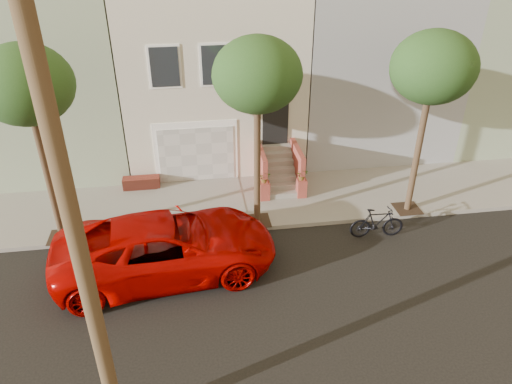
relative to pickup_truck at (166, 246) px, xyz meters
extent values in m
plane|color=black|center=(2.02, -1.83, -0.90)|extent=(90.00, 90.00, 0.00)
cube|color=gray|center=(2.02, 3.52, -0.83)|extent=(40.00, 3.70, 0.15)
cube|color=beige|center=(2.02, 9.37, 2.75)|extent=(7.00, 8.00, 7.00)
cube|color=gray|center=(-4.78, 9.37, 2.75)|extent=(6.50, 8.00, 7.00)
cube|color=#9A9CA2|center=(8.82, 9.37, 2.75)|extent=(6.50, 8.00, 7.00)
cube|color=gray|center=(15.32, 9.37, 2.75)|extent=(6.50, 8.00, 7.00)
cube|color=white|center=(1.12, 5.39, 0.50)|extent=(3.20, 0.12, 2.50)
cube|color=beige|center=(1.12, 5.33, 0.40)|extent=(2.90, 0.06, 2.20)
cube|color=gray|center=(1.12, 3.52, -0.74)|extent=(3.20, 3.70, 0.02)
cube|color=maroon|center=(-1.08, 5.07, -0.53)|extent=(1.40, 0.45, 0.44)
cube|color=black|center=(4.22, 5.34, 1.65)|extent=(1.00, 0.06, 2.00)
cube|color=#3F4751|center=(0.22, 5.34, 3.85)|extent=(1.00, 0.06, 1.40)
cube|color=white|center=(0.22, 5.36, 3.85)|extent=(1.15, 0.05, 1.55)
cube|color=#3F4751|center=(2.02, 5.34, 3.85)|extent=(1.00, 0.06, 1.40)
cube|color=white|center=(2.02, 5.36, 3.85)|extent=(1.15, 0.05, 1.55)
cube|color=#3F4751|center=(3.82, 5.34, 3.85)|extent=(1.00, 0.06, 1.40)
cube|color=white|center=(3.82, 5.36, 3.85)|extent=(1.15, 0.05, 1.55)
cube|color=gray|center=(4.22, 3.55, -0.65)|extent=(1.20, 0.28, 0.20)
cube|color=gray|center=(4.22, 3.83, -0.45)|extent=(1.20, 0.28, 0.20)
cube|color=gray|center=(4.22, 4.11, -0.25)|extent=(1.20, 0.28, 0.20)
cube|color=gray|center=(4.22, 4.39, -0.05)|extent=(1.20, 0.28, 0.20)
cube|color=gray|center=(4.22, 4.67, 0.15)|extent=(1.20, 0.28, 0.20)
cube|color=gray|center=(4.22, 4.95, 0.35)|extent=(1.20, 0.28, 0.20)
cube|color=gray|center=(4.22, 5.23, 0.55)|extent=(1.20, 0.28, 0.20)
cube|color=#983D32|center=(3.52, 4.39, 0.05)|extent=(0.18, 1.96, 1.60)
cube|color=#983D32|center=(4.92, 4.39, 0.05)|extent=(0.18, 1.96, 1.60)
cube|color=#983D32|center=(3.52, 3.51, -0.40)|extent=(0.35, 0.35, 0.70)
imported|color=#1D4117|center=(3.52, 3.51, 0.17)|extent=(0.40, 0.35, 0.45)
cube|color=#983D32|center=(4.92, 3.51, -0.40)|extent=(0.35, 0.35, 0.70)
imported|color=#1D4117|center=(4.92, 3.51, 0.17)|extent=(0.41, 0.35, 0.45)
cube|color=#2D2116|center=(-3.48, 2.07, -0.75)|extent=(0.90, 0.90, 0.02)
cylinder|color=#3A271A|center=(-3.48, 2.07, 1.35)|extent=(0.22, 0.22, 4.20)
ellipsoid|color=#1D4117|center=(-3.48, 2.07, 4.40)|extent=(2.70, 2.57, 2.29)
cube|color=#2D2116|center=(3.02, 2.07, -0.75)|extent=(0.90, 0.90, 0.02)
cylinder|color=#3A271A|center=(3.02, 2.07, 1.35)|extent=(0.22, 0.22, 4.20)
ellipsoid|color=#1D4117|center=(3.02, 2.07, 4.40)|extent=(2.70, 2.57, 2.29)
cube|color=#2D2116|center=(8.52, 2.07, -0.75)|extent=(0.90, 0.90, 0.02)
cylinder|color=#3A271A|center=(8.52, 2.07, 1.35)|extent=(0.22, 0.22, 4.20)
ellipsoid|color=#1D4117|center=(8.52, 2.07, 4.40)|extent=(2.70, 2.57, 2.29)
cylinder|color=#4A3622|center=(-0.98, -5.03, 4.10)|extent=(0.30, 0.30, 10.00)
imported|color=#B10300|center=(0.00, 0.00, 0.00)|extent=(6.75, 3.62, 1.80)
imported|color=black|center=(6.84, 0.79, -0.36)|extent=(1.84, 0.61, 1.09)
camera|label=1|loc=(0.96, -11.61, 8.42)|focal=33.45mm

